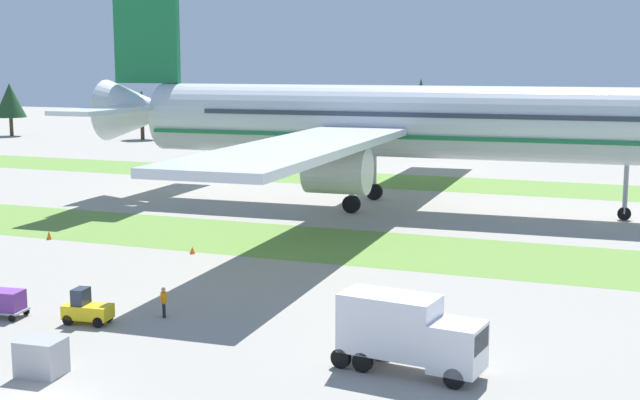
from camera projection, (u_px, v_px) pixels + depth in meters
grass_strip_near at (329, 244)px, 68.73m from camera, size 320.00×12.73×0.01m
grass_strip_far at (440, 183)px, 103.22m from camera, size 320.00×12.73×0.01m
airliner at (388, 121)px, 84.88m from camera, size 62.96×77.59×23.86m
baggage_tug at (87, 309)px, 47.84m from camera, size 2.75×1.64×1.97m
cargo_dolly_lead at (5, 301)px, 48.98m from camera, size 2.38×1.78×1.55m
catering_truck at (408, 331)px, 40.18m from camera, size 7.18×3.11×3.58m
ground_crew_marshaller at (164, 301)px, 48.96m from camera, size 0.36×0.48×1.74m
uld_container_1 at (41, 357)px, 39.95m from camera, size 2.12×1.76×1.69m
taxiway_marker_0 at (192, 250)px, 65.35m from camera, size 0.44×0.44×0.54m
taxiway_marker_1 at (49, 235)px, 70.60m from camera, size 0.44×0.44×0.70m
distant_tree_line at (460, 111)px, 136.18m from camera, size 194.16×11.00×12.13m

